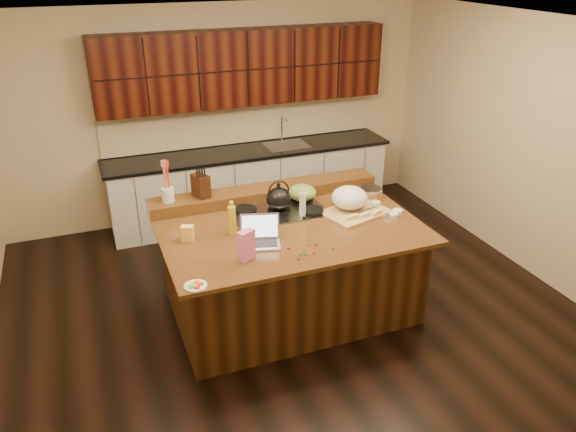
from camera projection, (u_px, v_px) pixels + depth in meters
name	position (u px, v px, depth m)	size (l,w,h in m)	color
room	(290.00, 183.00, 5.05)	(5.52, 5.02, 2.72)	black
island	(290.00, 268.00, 5.43)	(2.40, 1.60, 0.92)	black
back_ledge	(265.00, 193.00, 5.80)	(2.40, 0.30, 0.12)	black
cooktop	(279.00, 212.00, 5.48)	(0.92, 0.52, 0.05)	gray
back_counter	(249.00, 145.00, 7.18)	(3.70, 0.66, 2.40)	silver
kettle	(279.00, 199.00, 5.42)	(0.24, 0.24, 0.22)	black
green_bowl	(302.00, 192.00, 5.64)	(0.28, 0.28, 0.15)	olive
laptop	(260.00, 236.00, 4.92)	(0.41, 0.36, 0.24)	#B7B7BC
oil_bottle	(232.00, 220.00, 5.04)	(0.07, 0.07, 0.27)	yellow
vinegar_bottle	(303.00, 205.00, 5.36)	(0.06, 0.06, 0.25)	silver
wooden_tray	(351.00, 201.00, 5.48)	(0.71, 0.60, 0.25)	tan
ramekin_a	(393.00, 215.00, 5.39)	(0.10, 0.10, 0.04)	white
ramekin_b	(397.00, 212.00, 5.46)	(0.10, 0.10, 0.04)	white
ramekin_c	(376.00, 204.00, 5.64)	(0.10, 0.10, 0.04)	white
strainer_bowl	(370.00, 193.00, 5.81)	(0.24, 0.24, 0.09)	#996B3F
kitchen_timer	(388.00, 215.00, 5.37)	(0.08, 0.08, 0.07)	silver
pink_bag	(246.00, 245.00, 4.62)	(0.14, 0.08, 0.26)	pink
candy_plate	(196.00, 286.00, 4.29)	(0.18, 0.18, 0.01)	white
package_box	(187.00, 234.00, 4.94)	(0.11, 0.07, 0.15)	#F6C657
utensil_crock	(168.00, 195.00, 5.42)	(0.12, 0.12, 0.14)	white
knife_block	(201.00, 186.00, 5.51)	(0.11, 0.19, 0.23)	black
gumdrop_0	(298.00, 259.00, 4.66)	(0.02, 0.02, 0.02)	red
gumdrop_1	(300.00, 254.00, 4.73)	(0.02, 0.02, 0.02)	#198C26
gumdrop_2	(309.00, 245.00, 4.88)	(0.02, 0.02, 0.02)	red
gumdrop_3	(304.00, 251.00, 4.78)	(0.02, 0.02, 0.02)	#198C26
gumdrop_4	(306.00, 254.00, 4.74)	(0.02, 0.02, 0.02)	red
gumdrop_5	(316.00, 242.00, 4.92)	(0.02, 0.02, 0.02)	#198C26
gumdrop_6	(314.00, 253.00, 4.75)	(0.02, 0.02, 0.02)	red
gumdrop_7	(333.00, 248.00, 4.83)	(0.02, 0.02, 0.02)	#198C26
gumdrop_8	(288.00, 248.00, 4.83)	(0.02, 0.02, 0.02)	red
gumdrop_9	(305.00, 254.00, 4.73)	(0.02, 0.02, 0.02)	#198C26
gumdrop_10	(316.00, 245.00, 4.88)	(0.02, 0.02, 0.02)	red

